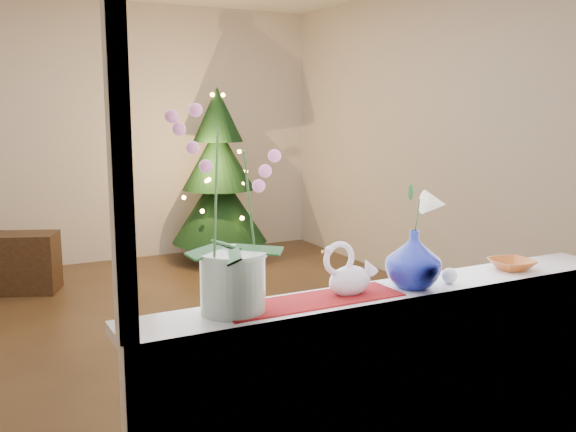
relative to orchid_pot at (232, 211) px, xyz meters
name	(u,v)px	position (x,y,z in m)	size (l,w,h in m)	color
ground	(197,329)	(0.68, 2.35, -1.28)	(5.00, 5.00, 0.00)	#372616
wall_back	(114,134)	(0.68, 4.85, 0.07)	(4.50, 0.10, 2.70)	beige
wall_front	(421,183)	(0.68, -0.15, 0.07)	(4.50, 0.10, 2.70)	beige
wall_right	(441,139)	(2.93, 2.35, 0.07)	(0.10, 5.00, 2.70)	beige
window_apron	(407,411)	(0.68, -0.11, -0.84)	(2.20, 0.08, 0.88)	white
windowsill	(396,293)	(0.68, -0.02, -0.38)	(2.20, 0.26, 0.04)	white
window_frame	(419,85)	(0.68, -0.12, 0.42)	(2.22, 0.06, 1.60)	white
runner	(312,301)	(0.30, -0.02, -0.35)	(0.70, 0.20, 0.01)	maroon
orchid_pot	(232,211)	(0.00, 0.00, 0.00)	(0.24, 0.24, 0.71)	white
swan	(350,269)	(0.47, -0.01, -0.26)	(0.24, 0.11, 0.20)	silver
blue_vase	(414,255)	(0.75, -0.04, -0.23)	(0.25, 0.25, 0.26)	navy
lily	(416,197)	(0.75, -0.04, 0.01)	(0.15, 0.08, 0.20)	silver
paperweight	(449,276)	(0.92, -0.06, -0.32)	(0.06, 0.06, 0.06)	silver
amber_dish	(512,265)	(1.31, -0.02, -0.34)	(0.16, 0.16, 0.04)	#994718
xmas_tree	(219,176)	(1.63, 4.29, -0.36)	(1.00, 1.00, 1.83)	black
side_table	(16,263)	(-0.40, 4.01, -1.01)	(0.70, 0.35, 0.53)	black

